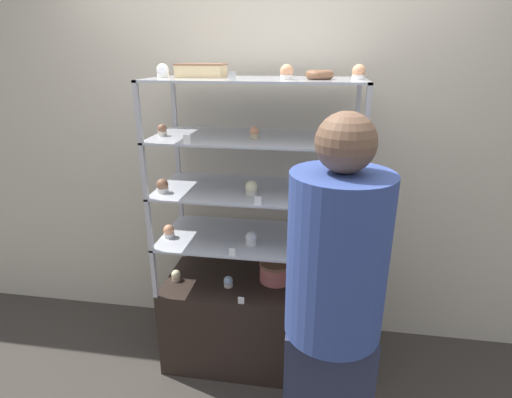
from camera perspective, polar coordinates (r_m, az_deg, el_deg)
ground_plane at (r=2.89m, az=-0.00°, el=-21.33°), size 20.00×20.00×0.00m
back_wall at (r=2.65m, az=1.42°, el=6.71°), size 8.00×0.05×2.60m
display_base at (r=2.71m, az=-0.00°, el=-16.81°), size 1.13×0.54×0.57m
display_riser_lower at (r=2.41m, az=-0.00°, el=-5.89°), size 1.13×0.54×0.31m
display_riser_middle at (r=2.30m, az=-0.00°, el=0.99°), size 1.13×0.54×0.31m
display_riser_upper at (r=2.22m, az=-0.00°, el=8.48°), size 1.13×0.54×0.31m
display_riser_top at (r=2.18m, az=-0.00°, el=16.39°), size 1.13×0.54×0.31m
layer_cake_centerpiece at (r=2.54m, az=2.83°, el=-10.22°), size 0.21×0.21×0.13m
sheet_cake_frosted at (r=2.27m, az=-7.82°, el=17.75°), size 0.25×0.17×0.07m
cupcake_0 at (r=2.60m, az=-11.36°, el=-10.65°), size 0.06×0.06×0.07m
cupcake_1 at (r=2.49m, az=-3.98°, el=-11.70°), size 0.06×0.06×0.07m
cupcake_2 at (r=2.44m, az=11.81°, el=-12.84°), size 0.06×0.06×0.07m
price_tag_0 at (r=2.34m, az=-2.15°, el=-14.29°), size 0.04×0.00×0.04m
cupcake_3 at (r=2.45m, az=-12.33°, el=-4.53°), size 0.06×0.06×0.08m
cupcake_4 at (r=2.30m, az=-0.72°, el=-5.66°), size 0.06×0.06×0.08m
cupcake_5 at (r=2.27m, az=12.07°, el=-6.56°), size 0.06×0.06×0.08m
price_tag_1 at (r=2.19m, az=-3.42°, el=-7.55°), size 0.04×0.00×0.04m
cupcake_6 at (r=2.28m, az=-13.22°, el=1.80°), size 0.07×0.07×0.08m
cupcake_7 at (r=2.19m, az=-0.66°, el=1.59°), size 0.07×0.07×0.08m
cupcake_8 at (r=2.16m, az=12.72°, el=0.77°), size 0.07×0.07×0.08m
price_tag_2 at (r=2.04m, az=0.26°, el=-0.24°), size 0.04×0.00×0.04m
cupcake_9 at (r=2.28m, az=-13.25°, el=9.55°), size 0.05×0.05×0.06m
cupcake_10 at (r=2.15m, az=-0.29°, el=9.48°), size 0.05×0.05×0.06m
cupcake_11 at (r=2.07m, az=13.65°, el=8.52°), size 0.05×0.05×0.06m
price_tag_3 at (r=2.05m, az=-9.85°, el=8.38°), size 0.04×0.00×0.04m
cupcake_12 at (r=2.26m, az=-13.18°, el=17.35°), size 0.06×0.06×0.07m
cupcake_13 at (r=2.04m, az=4.40°, el=17.56°), size 0.06×0.06×0.07m
cupcake_14 at (r=2.10m, az=14.45°, el=17.09°), size 0.06×0.06×0.07m
price_tag_4 at (r=1.94m, az=-3.44°, el=17.13°), size 0.04×0.00×0.04m
donut_glazed at (r=2.10m, az=9.06°, el=17.13°), size 0.14×0.14×0.04m
customer_figure at (r=1.76m, az=10.97°, el=-14.65°), size 0.40×0.40×1.72m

